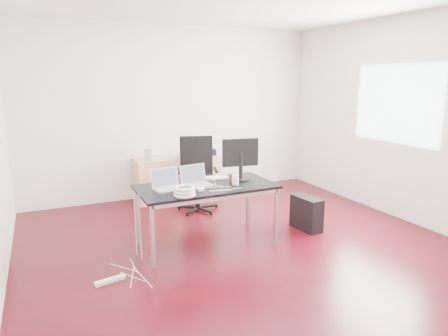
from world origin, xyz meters
name	(u,v)px	position (x,y,z in m)	size (l,w,h in m)	color
room_shell	(248,129)	(0.04, 0.00, 1.40)	(5.00, 5.00, 5.00)	#34050C
desk	(206,190)	(-0.36, 0.27, 0.68)	(1.60, 0.80, 0.73)	black
office_chair	(197,170)	(0.03, 1.58, 0.61)	(0.60, 0.62, 1.08)	black
filing_cabinet_left	(151,180)	(-0.51, 2.23, 0.35)	(0.50, 0.50, 0.70)	tan
filing_cabinet_right	(202,175)	(0.37, 2.23, 0.35)	(0.50, 0.50, 0.70)	tan
pc_tower	(306,213)	(1.02, 0.17, 0.22)	(0.20, 0.45, 0.44)	black
wastebasket	(193,188)	(0.20, 2.22, 0.14)	(0.24, 0.24, 0.28)	black
power_strip	(110,280)	(-1.58, -0.19, 0.02)	(0.30, 0.06, 0.04)	white
laptop_left	(168,184)	(-0.81, 0.31, 0.79)	(0.36, 0.29, 0.23)	silver
laptop_right	(196,181)	(-0.46, 0.33, 0.79)	(0.36, 0.30, 0.23)	silver
monitor	(240,157)	(0.14, 0.37, 1.01)	(0.45, 0.26, 0.51)	black
keyboard	(210,178)	(-0.19, 0.54, 0.74)	(0.44, 0.14, 0.02)	white
cup_white	(235,179)	(-0.03, 0.18, 0.79)	(0.08, 0.08, 0.12)	white
cup_brown	(232,178)	(0.00, 0.31, 0.78)	(0.08, 0.08, 0.10)	#5A2F1F
cable_coil	(185,191)	(-0.73, -0.03, 0.78)	(0.24, 0.24, 0.11)	white
power_adapter	(201,189)	(-0.50, 0.10, 0.74)	(0.07, 0.07, 0.03)	white
speaker	(148,155)	(-0.56, 2.17, 0.79)	(0.09, 0.08, 0.18)	#9E9E9E
navy_garment	(207,152)	(0.45, 2.21, 0.74)	(0.30, 0.24, 0.09)	black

